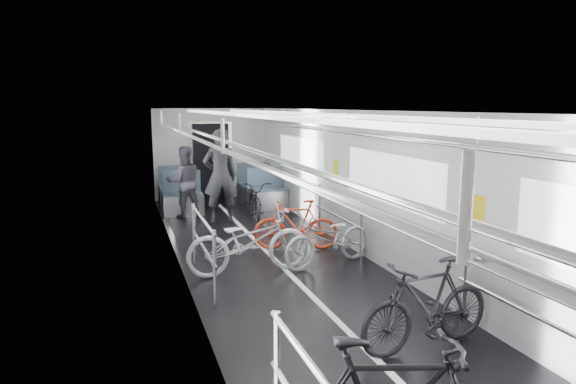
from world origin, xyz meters
name	(u,v)px	position (x,y,z in m)	size (l,w,h in m)	color
car_shell	(262,185)	(0.00, 1.78, 1.13)	(3.02, 14.01, 2.41)	black
bike_left_far	(249,241)	(-0.56, 0.52, 0.49)	(0.65, 1.87, 0.98)	silver
bike_right_near	(427,305)	(0.58, -2.41, 0.48)	(0.45, 1.59, 0.96)	black
bike_right_mid	(329,238)	(0.72, 0.50, 0.43)	(0.57, 1.64, 0.86)	#9D9BA0
bike_right_far	(296,225)	(0.52, 1.49, 0.44)	(0.41, 1.47, 0.88)	#B53016
bike_aisle	(255,200)	(0.42, 3.93, 0.45)	(0.60, 1.71, 0.90)	black
person_standing	(220,176)	(-0.31, 4.03, 1.00)	(0.73, 0.48, 2.00)	black
person_seated	(184,182)	(-0.98, 4.79, 0.80)	(0.77, 0.60, 1.59)	#302C34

